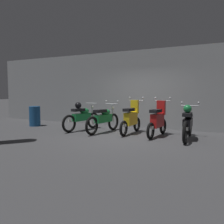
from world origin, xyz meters
TOP-DOWN VIEW (x-y plane):
  - ground_plane at (0.00, 0.00)m, footprint 80.00×80.00m
  - back_wall at (0.00, 2.26)m, footprint 16.00×0.30m
  - motorbike_slot_0 at (-1.95, 0.41)m, footprint 0.61×1.93m
  - motorbike_slot_1 at (-0.97, 0.35)m, footprint 0.58×1.94m
  - motorbike_slot_2 at (0.00, 0.59)m, footprint 0.59×1.68m
  - motorbike_slot_3 at (0.98, 0.49)m, footprint 0.59×1.68m
  - motorbike_slot_4 at (1.95, 0.37)m, footprint 0.59×1.95m
  - trash_bin at (-4.42, 0.46)m, footprint 0.47×0.47m

SIDE VIEW (x-z plane):
  - ground_plane at x=0.00m, z-range 0.00..0.00m
  - trash_bin at x=-4.42m, z-range 0.00..0.85m
  - motorbike_slot_1 at x=-0.97m, z-range -0.08..1.07m
  - motorbike_slot_0 at x=-1.95m, z-range -0.02..1.07m
  - motorbike_slot_2 at x=0.00m, z-range -0.12..1.17m
  - motorbike_slot_3 at x=0.98m, z-range -0.12..1.17m
  - motorbike_slot_4 at x=1.95m, z-range -0.05..1.10m
  - back_wall at x=0.00m, z-range 0.00..3.18m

